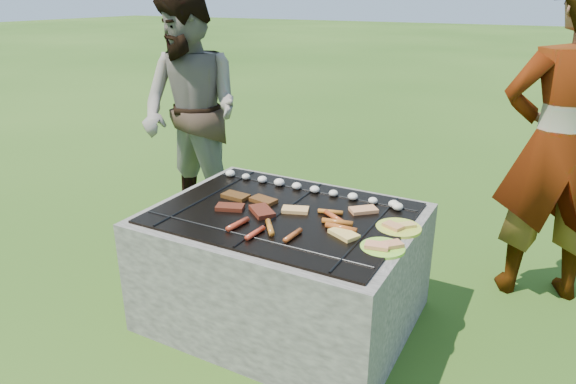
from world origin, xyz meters
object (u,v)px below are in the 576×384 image
cook (560,147)px  bystander (191,113)px  plate_far (398,228)px  plate_near (383,247)px  fire_pit (283,270)px

cook → bystander: size_ratio=1.04×
plate_far → cook: bearing=54.1°
plate_far → plate_near: size_ratio=1.29×
bystander → plate_near: bearing=-19.4°
plate_near → bystander: bearing=152.4°
fire_pit → bystander: bearing=146.5°
plate_far → plate_near: (0.00, -0.23, 0.00)m
fire_pit → cook: cook is taller
plate_near → cook: bearing=60.5°
plate_near → cook: 1.24m
plate_far → plate_near: bearing=-89.8°
cook → bystander: bearing=-16.4°
plate_far → cook: size_ratio=0.16×
fire_pit → cook: (1.16, 0.92, 0.59)m
fire_pit → plate_near: size_ratio=6.07×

